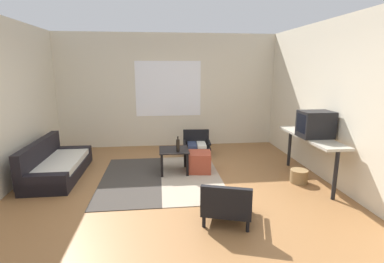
{
  "coord_description": "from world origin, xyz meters",
  "views": [
    {
      "loc": [
        -0.23,
        -4.03,
        1.93
      ],
      "look_at": [
        0.33,
        0.88,
        0.82
      ],
      "focal_mm": 27.05,
      "sensor_mm": 36.0,
      "label": 1
    }
  ],
  "objects_px": {
    "armchair_striped_foreground": "(227,203)",
    "ottoman_orange": "(199,162)",
    "couch": "(56,166)",
    "armchair_by_window": "(197,143)",
    "console_shelf": "(311,141)",
    "clay_vase": "(304,125)",
    "wicker_basket": "(299,176)",
    "coffee_table": "(174,154)",
    "glass_bottle": "(178,145)",
    "crt_television": "(316,124)"
  },
  "relations": [
    {
      "from": "armchair_striped_foreground",
      "to": "ottoman_orange",
      "type": "distance_m",
      "value": 1.83
    },
    {
      "from": "couch",
      "to": "armchair_by_window",
      "type": "height_order",
      "value": "couch"
    },
    {
      "from": "couch",
      "to": "armchair_by_window",
      "type": "bearing_deg",
      "value": 22.77
    },
    {
      "from": "armchair_striped_foreground",
      "to": "console_shelf",
      "type": "xyz_separation_m",
      "value": [
        1.71,
        1.2,
        0.46
      ]
    },
    {
      "from": "clay_vase",
      "to": "wicker_basket",
      "type": "relative_size",
      "value": 1.11
    },
    {
      "from": "console_shelf",
      "to": "wicker_basket",
      "type": "relative_size",
      "value": 5.63
    },
    {
      "from": "coffee_table",
      "to": "wicker_basket",
      "type": "xyz_separation_m",
      "value": [
        2.08,
        -0.74,
        -0.23
      ]
    },
    {
      "from": "console_shelf",
      "to": "glass_bottle",
      "type": "bearing_deg",
      "value": 166.69
    },
    {
      "from": "armchair_striped_foreground",
      "to": "crt_television",
      "type": "xyz_separation_m",
      "value": [
        1.71,
        1.09,
        0.76
      ]
    },
    {
      "from": "console_shelf",
      "to": "wicker_basket",
      "type": "height_order",
      "value": "console_shelf"
    },
    {
      "from": "glass_bottle",
      "to": "ottoman_orange",
      "type": "bearing_deg",
      "value": 14.33
    },
    {
      "from": "glass_bottle",
      "to": "wicker_basket",
      "type": "relative_size",
      "value": 0.95
    },
    {
      "from": "coffee_table",
      "to": "armchair_by_window",
      "type": "xyz_separation_m",
      "value": [
        0.57,
        1.15,
        -0.1
      ]
    },
    {
      "from": "couch",
      "to": "clay_vase",
      "type": "relative_size",
      "value": 5.38
    },
    {
      "from": "ottoman_orange",
      "to": "clay_vase",
      "type": "distance_m",
      "value": 2.0
    },
    {
      "from": "ottoman_orange",
      "to": "wicker_basket",
      "type": "bearing_deg",
      "value": -23.83
    },
    {
      "from": "ottoman_orange",
      "to": "crt_television",
      "type": "height_order",
      "value": "crt_television"
    },
    {
      "from": "ottoman_orange",
      "to": "console_shelf",
      "type": "distance_m",
      "value": 2.0
    },
    {
      "from": "couch",
      "to": "clay_vase",
      "type": "distance_m",
      "value": 4.47
    },
    {
      "from": "armchair_by_window",
      "to": "glass_bottle",
      "type": "xyz_separation_m",
      "value": [
        -0.5,
        -1.27,
        0.31
      ]
    },
    {
      "from": "clay_vase",
      "to": "glass_bottle",
      "type": "xyz_separation_m",
      "value": [
        -2.22,
        0.25,
        -0.36
      ]
    },
    {
      "from": "glass_bottle",
      "to": "wicker_basket",
      "type": "bearing_deg",
      "value": -16.99
    },
    {
      "from": "armchair_by_window",
      "to": "glass_bottle",
      "type": "height_order",
      "value": "glass_bottle"
    },
    {
      "from": "coffee_table",
      "to": "crt_television",
      "type": "bearing_deg",
      "value": -18.2
    },
    {
      "from": "armchair_by_window",
      "to": "console_shelf",
      "type": "xyz_separation_m",
      "value": [
        1.71,
        -1.79,
        0.46
      ]
    },
    {
      "from": "coffee_table",
      "to": "crt_television",
      "type": "relative_size",
      "value": 1.08
    },
    {
      "from": "coffee_table",
      "to": "console_shelf",
      "type": "distance_m",
      "value": 2.4
    },
    {
      "from": "couch",
      "to": "crt_television",
      "type": "xyz_separation_m",
      "value": [
        4.4,
        -0.77,
        0.81
      ]
    },
    {
      "from": "armchair_striped_foreground",
      "to": "glass_bottle",
      "type": "bearing_deg",
      "value": 106.29
    },
    {
      "from": "armchair_by_window",
      "to": "wicker_basket",
      "type": "distance_m",
      "value": 2.42
    },
    {
      "from": "clay_vase",
      "to": "armchair_striped_foreground",
      "type": "bearing_deg",
      "value": -139.38
    },
    {
      "from": "glass_bottle",
      "to": "armchair_by_window",
      "type": "bearing_deg",
      "value": 68.41
    },
    {
      "from": "crt_television",
      "to": "glass_bottle",
      "type": "xyz_separation_m",
      "value": [
        -2.21,
        0.63,
        -0.45
      ]
    },
    {
      "from": "ottoman_orange",
      "to": "clay_vase",
      "type": "xyz_separation_m",
      "value": [
        1.82,
        -0.35,
        0.73
      ]
    },
    {
      "from": "coffee_table",
      "to": "armchair_by_window",
      "type": "bearing_deg",
      "value": 63.57
    },
    {
      "from": "console_shelf",
      "to": "glass_bottle",
      "type": "height_order",
      "value": "console_shelf"
    },
    {
      "from": "armchair_striped_foreground",
      "to": "clay_vase",
      "type": "bearing_deg",
      "value": 40.62
    },
    {
      "from": "coffee_table",
      "to": "console_shelf",
      "type": "height_order",
      "value": "console_shelf"
    },
    {
      "from": "armchair_by_window",
      "to": "wicker_basket",
      "type": "xyz_separation_m",
      "value": [
        1.51,
        -1.88,
        -0.13
      ]
    },
    {
      "from": "armchair_by_window",
      "to": "couch",
      "type": "bearing_deg",
      "value": -157.23
    },
    {
      "from": "console_shelf",
      "to": "clay_vase",
      "type": "relative_size",
      "value": 5.06
    },
    {
      "from": "coffee_table",
      "to": "ottoman_orange",
      "type": "xyz_separation_m",
      "value": [
        0.46,
        -0.02,
        -0.16
      ]
    },
    {
      "from": "glass_bottle",
      "to": "coffee_table",
      "type": "bearing_deg",
      "value": 119.03
    },
    {
      "from": "ottoman_orange",
      "to": "crt_television",
      "type": "xyz_separation_m",
      "value": [
        1.82,
        -0.73,
        0.82
      ]
    },
    {
      "from": "clay_vase",
      "to": "console_shelf",
      "type": "bearing_deg",
      "value": -90.0
    },
    {
      "from": "couch",
      "to": "clay_vase",
      "type": "xyz_separation_m",
      "value": [
        4.4,
        -0.39,
        0.72
      ]
    },
    {
      "from": "crt_television",
      "to": "glass_bottle",
      "type": "distance_m",
      "value": 2.35
    },
    {
      "from": "glass_bottle",
      "to": "console_shelf",
      "type": "bearing_deg",
      "value": -13.31
    },
    {
      "from": "armchair_by_window",
      "to": "ottoman_orange",
      "type": "bearing_deg",
      "value": -95.36
    },
    {
      "from": "coffee_table",
      "to": "ottoman_orange",
      "type": "relative_size",
      "value": 1.23
    }
  ]
}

